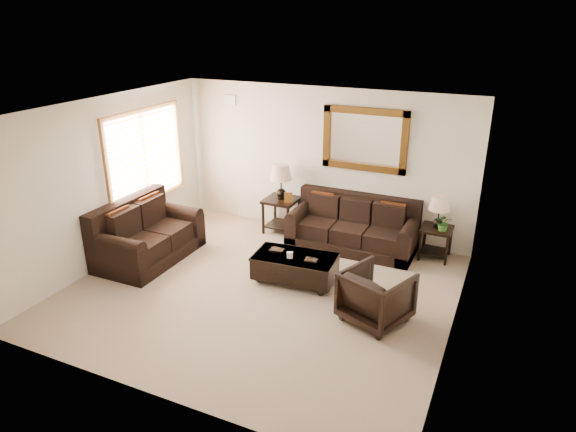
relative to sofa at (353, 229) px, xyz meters
The scene contains 11 objects.
room 2.43m from the sofa, 110.40° to the right, with size 5.51×5.01×2.71m.
window 3.86m from the sofa, 161.42° to the right, with size 0.07×1.96×1.66m.
mirror 1.58m from the sofa, 90.00° to the left, with size 1.50×0.06×1.10m.
air_vent 3.37m from the sofa, behind, with size 0.25×0.02×0.18m, color #999999.
sofa is the anchor object (origin of this frame).
loveseat 3.57m from the sofa, 148.12° to the right, with size 1.06×1.79×1.00m.
end_table_left 1.54m from the sofa, behind, with size 0.60×0.60×1.31m.
end_table_right 1.47m from the sofa, ahead, with size 0.51×0.51×1.11m.
coffee_table 1.64m from the sofa, 104.90° to the right, with size 1.31×0.78×0.54m.
armchair 2.36m from the sofa, 64.72° to the right, with size 0.79×0.74×0.81m, color black.
potted_plant 1.55m from the sofa, ahead, with size 0.26×0.29×0.23m, color #29531C.
Camera 1 is at (3.18, -5.97, 3.91)m, focal length 32.00 mm.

